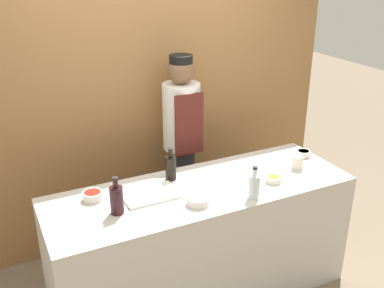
# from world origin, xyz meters

# --- Properties ---
(cabinet_wall) EXTENTS (3.46, 0.18, 2.40)m
(cabinet_wall) POSITION_xyz_m (0.00, 1.06, 1.20)
(cabinet_wall) COLOR olive
(cabinet_wall) RESTS_ON ground_plane
(counter) EXTENTS (2.19, 0.74, 0.91)m
(counter) POSITION_xyz_m (0.00, 0.00, 0.46)
(counter) COLOR beige
(counter) RESTS_ON ground_plane
(sauce_bowl_yellow) EXTENTS (0.11, 0.11, 0.04)m
(sauce_bowl_yellow) POSITION_xyz_m (0.51, -0.15, 0.94)
(sauce_bowl_yellow) COLOR silver
(sauce_bowl_yellow) RESTS_ON counter
(sauce_bowl_red) EXTENTS (0.13, 0.13, 0.06)m
(sauce_bowl_red) POSITION_xyz_m (-0.73, 0.18, 0.94)
(sauce_bowl_red) COLOR silver
(sauce_bowl_red) RESTS_ON counter
(sauce_bowl_brown) EXTENTS (0.15, 0.15, 0.05)m
(sauce_bowl_brown) POSITION_xyz_m (-0.12, -0.19, 0.94)
(sauce_bowl_brown) COLOR silver
(sauce_bowl_brown) RESTS_ON counter
(sauce_bowl_white) EXTENTS (0.11, 0.11, 0.05)m
(sauce_bowl_white) POSITION_xyz_m (0.99, 0.11, 0.94)
(sauce_bowl_white) COLOR silver
(sauce_bowl_white) RESTS_ON counter
(cutting_board) EXTENTS (0.37, 0.25, 0.02)m
(cutting_board) POSITION_xyz_m (-0.36, 0.05, 0.92)
(cutting_board) COLOR white
(cutting_board) RESTS_ON counter
(bottle_clear) EXTENTS (0.08, 0.08, 0.23)m
(bottle_clear) POSITION_xyz_m (0.25, -0.28, 1.00)
(bottle_clear) COLOR silver
(bottle_clear) RESTS_ON counter
(bottle_soy) EXTENTS (0.08, 0.08, 0.24)m
(bottle_soy) POSITION_xyz_m (-0.14, 0.22, 1.01)
(bottle_soy) COLOR black
(bottle_soy) RESTS_ON counter
(bottle_wine) EXTENTS (0.09, 0.09, 0.25)m
(bottle_wine) POSITION_xyz_m (-0.63, -0.06, 1.01)
(bottle_wine) COLOR black
(bottle_wine) RESTS_ON counter
(cup_cream) EXTENTS (0.08, 0.08, 0.10)m
(cup_cream) POSITION_xyz_m (0.81, -0.04, 0.96)
(cup_cream) COLOR silver
(cup_cream) RESTS_ON counter
(chef_center) EXTENTS (0.31, 0.31, 1.70)m
(chef_center) POSITION_xyz_m (0.18, 0.70, 0.95)
(chef_center) COLOR #28282D
(chef_center) RESTS_ON ground_plane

